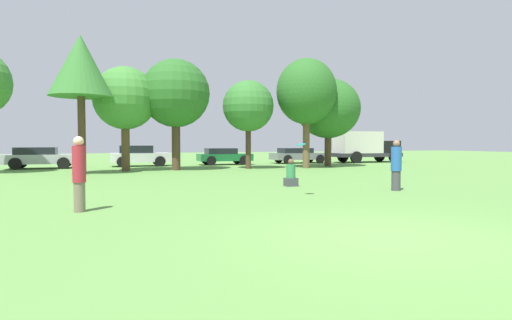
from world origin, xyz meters
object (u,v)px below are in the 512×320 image
delivery_truck_black (364,146)px  parked_car_white (139,155)px  person_catcher (396,165)px  tree_3 (176,94)px  bystander_sitting (291,175)px  parked_car_silver (40,157)px  parked_car_grey (298,155)px  tree_6 (328,109)px  tree_1 (81,67)px  tree_5 (306,92)px  person_thrower (79,173)px  frisbee (301,145)px  tree_2 (125,99)px  parked_car_green (224,156)px  tree_4 (248,106)px

delivery_truck_black → parked_car_white: bearing=178.7°
person_catcher → tree_3: tree_3 is taller
person_catcher → bystander_sitting: bearing=-48.7°
parked_car_silver → parked_car_grey: bearing=2.9°
tree_6 → parked_car_silver: 18.40m
tree_1 → parked_car_grey: (15.20, 6.49, -4.73)m
tree_5 → person_thrower: bearing=-133.8°
person_thrower → person_catcher: 9.71m
person_catcher → parked_car_silver: (-12.67, 17.21, -0.15)m
frisbee → delivery_truck_black: 22.55m
tree_2 → parked_car_silver: (-4.78, 4.18, -3.33)m
tree_2 → parked_car_grey: bearing=20.3°
tree_5 → parked_car_silver: tree_5 is taller
tree_1 → person_thrower: bearing=-88.1°
person_thrower → tree_2: tree_2 is taller
delivery_truck_black → tree_1: bearing=-163.7°
parked_car_white → person_thrower: bearing=-97.9°
parked_car_green → tree_2: bearing=-145.7°
tree_3 → tree_4: bearing=-2.8°
person_catcher → parked_car_green: person_catcher is taller
bystander_sitting → tree_5: 11.80m
parked_car_silver → delivery_truck_black: (23.31, -0.11, 0.62)m
parked_car_green → parked_car_grey: 6.04m
tree_4 → tree_1: bearing=-172.3°
parked_car_grey → tree_6: bearing=-90.9°
person_catcher → tree_5: 12.91m
tree_2 → person_thrower: bearing=-97.2°
person_thrower → tree_6: (14.64, 14.07, 2.94)m
frisbee → tree_4: tree_4 is taller
frisbee → tree_6: bearing=57.2°
parked_car_white → parked_car_green: 5.87m
bystander_sitting → parked_car_green: (1.77, 15.16, 0.23)m
bystander_sitting → tree_6: tree_6 is taller
parked_car_green → person_catcher: bearing=-86.2°
frisbee → tree_4: bearing=77.5°
tree_5 → parked_car_silver: (-15.48, 5.21, -4.03)m
tree_2 → parked_car_grey: (13.02, 4.82, -3.39)m
tree_2 → tree_4: size_ratio=1.08×
tree_6 → parked_car_grey: 5.76m
tree_4 → parked_car_grey: (5.92, 5.25, -3.14)m
person_catcher → tree_6: bearing=-116.7°
delivery_truck_black → tree_3: bearing=-164.0°
tree_4 → parked_car_silver: tree_4 is taller
tree_1 → tree_6: 15.23m
parked_car_white → person_catcher: bearing=-68.3°
tree_1 → tree_2: 3.06m
tree_6 → bystander_sitting: bearing=-125.9°
tree_4 → tree_6: (5.77, 0.47, 0.06)m
frisbee → tree_1: size_ratio=0.04×
person_thrower → tree_2: 14.47m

